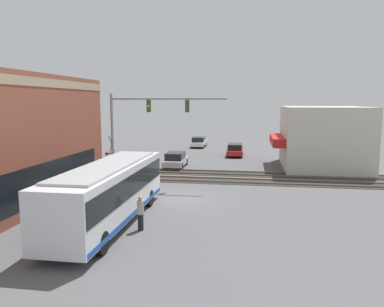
{
  "coord_description": "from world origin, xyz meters",
  "views": [
    {
      "loc": [
        -23.46,
        -4.36,
        6.33
      ],
      "look_at": [
        3.97,
        -0.04,
        2.46
      ],
      "focal_mm": 35.0,
      "sensor_mm": 36.0,
      "label": 1
    }
  ],
  "objects_px": {
    "crossing_signal": "(112,154)",
    "parked_car_white": "(199,142)",
    "city_bus": "(109,191)",
    "parked_car_red": "(235,150)",
    "pedestrian_near_bus": "(140,213)",
    "parked_car_silver": "(176,160)"
  },
  "relations": [
    {
      "from": "crossing_signal",
      "to": "parked_car_white",
      "type": "relative_size",
      "value": 0.86
    },
    {
      "from": "city_bus",
      "to": "parked_car_red",
      "type": "xyz_separation_m",
      "value": [
        25.88,
        -5.4,
        -1.08
      ]
    },
    {
      "from": "parked_car_white",
      "to": "parked_car_red",
      "type": "bearing_deg",
      "value": -145.26
    },
    {
      "from": "parked_car_red",
      "to": "parked_car_white",
      "type": "xyz_separation_m",
      "value": [
        7.79,
        5.4,
        -0.0
      ]
    },
    {
      "from": "city_bus",
      "to": "pedestrian_near_bus",
      "type": "bearing_deg",
      "value": -111.67
    },
    {
      "from": "crossing_signal",
      "to": "parked_car_silver",
      "type": "height_order",
      "value": "crossing_signal"
    },
    {
      "from": "parked_car_red",
      "to": "crossing_signal",
      "type": "bearing_deg",
      "value": 151.54
    },
    {
      "from": "parked_car_white",
      "to": "pedestrian_near_bus",
      "type": "bearing_deg",
      "value": -176.89
    },
    {
      "from": "parked_car_silver",
      "to": "pedestrian_near_bus",
      "type": "bearing_deg",
      "value": -174.07
    },
    {
      "from": "crossing_signal",
      "to": "parked_car_silver",
      "type": "bearing_deg",
      "value": -24.17
    },
    {
      "from": "crossing_signal",
      "to": "parked_car_red",
      "type": "bearing_deg",
      "value": -28.46
    },
    {
      "from": "city_bus",
      "to": "parked_car_white",
      "type": "relative_size",
      "value": 2.56
    },
    {
      "from": "city_bus",
      "to": "parked_car_silver",
      "type": "xyz_separation_m",
      "value": [
        17.25,
        -0.0,
        -1.07
      ]
    },
    {
      "from": "parked_car_silver",
      "to": "crossing_signal",
      "type": "bearing_deg",
      "value": 155.83
    },
    {
      "from": "parked_car_red",
      "to": "city_bus",
      "type": "bearing_deg",
      "value": 168.21
    },
    {
      "from": "crossing_signal",
      "to": "city_bus",
      "type": "bearing_deg",
      "value": -160.04
    },
    {
      "from": "parked_car_silver",
      "to": "parked_car_white",
      "type": "bearing_deg",
      "value": 0.0
    },
    {
      "from": "parked_car_red",
      "to": "pedestrian_near_bus",
      "type": "height_order",
      "value": "pedestrian_near_bus"
    },
    {
      "from": "parked_car_silver",
      "to": "parked_car_white",
      "type": "distance_m",
      "value": 16.42
    },
    {
      "from": "city_bus",
      "to": "parked_car_red",
      "type": "height_order",
      "value": "city_bus"
    },
    {
      "from": "crossing_signal",
      "to": "parked_car_red",
      "type": "xyz_separation_m",
      "value": [
        16.35,
        -8.86,
        -1.63
      ]
    },
    {
      "from": "city_bus",
      "to": "pedestrian_near_bus",
      "type": "relative_size",
      "value": 6.52
    }
  ]
}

